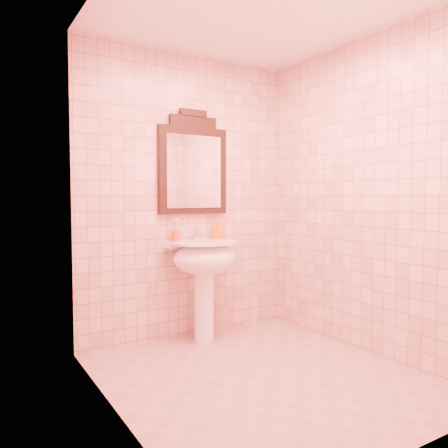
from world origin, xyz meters
TOP-DOWN VIEW (x-y plane):
  - floor at (0.00, 0.00)m, footprint 2.20×2.20m
  - back_wall at (0.00, 1.10)m, footprint 2.00×0.02m
  - pedestal_sink at (0.04, 0.87)m, footprint 0.58×0.58m
  - faucet at (0.04, 1.01)m, footprint 0.04×0.16m
  - mirror at (0.04, 1.07)m, footprint 0.66×0.06m
  - toothbrush_cup at (-0.15, 1.02)m, footprint 0.08×0.08m
  - soap_dispenser at (0.26, 1.01)m, footprint 0.10×0.10m
  - towel at (0.28, 1.04)m, footprint 0.22×0.19m

SIDE VIEW (x-z plane):
  - floor at x=0.00m, z-range 0.00..0.00m
  - towel at x=0.28m, z-range 0.00..0.23m
  - pedestal_sink at x=0.04m, z-range 0.23..1.09m
  - toothbrush_cup at x=-0.15m, z-range 0.82..1.00m
  - faucet at x=0.04m, z-range 0.87..0.97m
  - soap_dispenser at x=0.26m, z-range 0.86..1.04m
  - back_wall at x=0.00m, z-range 0.00..2.50m
  - mirror at x=0.04m, z-range 1.06..1.98m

